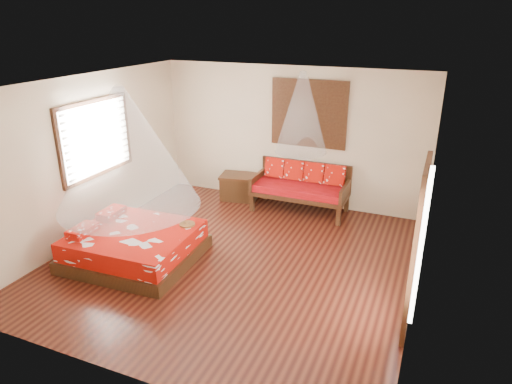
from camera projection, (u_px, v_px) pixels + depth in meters
The scene contains 10 objects.
room at pixel (233, 178), 6.86m from camera, with size 5.54×5.54×2.84m.
bed at pixel (134, 245), 7.31m from camera, with size 1.98×1.80×0.63m.
daybed at pixel (301, 185), 9.10m from camera, with size 1.88×0.84×0.97m.
storage_chest at pixel (239, 187), 9.75m from camera, with size 0.87×0.70×0.54m.
shutter_panel at pixel (309, 114), 8.88m from camera, with size 1.52×0.06×1.32m.
window_left at pixel (96, 138), 7.90m from camera, with size 0.10×1.74×1.34m.
glazed_door at pixel (416, 249), 5.49m from camera, with size 0.08×1.02×2.16m.
wine_tray at pixel (187, 222), 7.41m from camera, with size 0.26×0.26×0.21m.
mosquito_net_main at pixel (125, 149), 6.72m from camera, with size 2.15×2.15×1.80m, color white.
mosquito_net_daybed at pixel (302, 113), 8.45m from camera, with size 0.99×0.99×1.50m, color white.
Camera 1 is at (2.82, -5.83, 3.70)m, focal length 32.00 mm.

